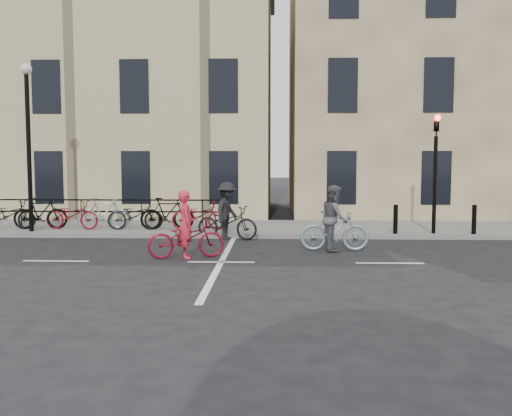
{
  "coord_description": "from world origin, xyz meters",
  "views": [
    {
      "loc": [
        1.31,
        -13.39,
        2.48
      ],
      "look_at": [
        0.75,
        2.33,
        1.1
      ],
      "focal_mm": 40.0,
      "sensor_mm": 36.0,
      "label": 1
    }
  ],
  "objects_px": {
    "lamp_post": "(28,126)",
    "cyclist_grey": "(335,224)",
    "cyclist_pink": "(186,235)",
    "cyclist_dark": "(227,217)",
    "traffic_light": "(436,159)"
  },
  "relations": [
    {
      "from": "lamp_post",
      "to": "cyclist_grey",
      "type": "height_order",
      "value": "lamp_post"
    },
    {
      "from": "cyclist_pink",
      "to": "cyclist_grey",
      "type": "height_order",
      "value": "cyclist_grey"
    },
    {
      "from": "lamp_post",
      "to": "cyclist_dark",
      "type": "relative_size",
      "value": 2.53
    },
    {
      "from": "traffic_light",
      "to": "cyclist_dark",
      "type": "height_order",
      "value": "traffic_light"
    },
    {
      "from": "cyclist_grey",
      "to": "traffic_light",
      "type": "bearing_deg",
      "value": -51.48
    },
    {
      "from": "cyclist_pink",
      "to": "cyclist_grey",
      "type": "bearing_deg",
      "value": -87.02
    },
    {
      "from": "cyclist_pink",
      "to": "cyclist_grey",
      "type": "relative_size",
      "value": 1.09
    },
    {
      "from": "lamp_post",
      "to": "cyclist_grey",
      "type": "xyz_separation_m",
      "value": [
        9.37,
        -2.59,
        -2.77
      ]
    },
    {
      "from": "lamp_post",
      "to": "cyclist_grey",
      "type": "distance_m",
      "value": 10.11
    },
    {
      "from": "cyclist_pink",
      "to": "lamp_post",
      "type": "bearing_deg",
      "value": 40.17
    },
    {
      "from": "cyclist_pink",
      "to": "cyclist_grey",
      "type": "xyz_separation_m",
      "value": [
        3.8,
        1.25,
        0.13
      ]
    },
    {
      "from": "traffic_light",
      "to": "cyclist_dark",
      "type": "distance_m",
      "value": 6.64
    },
    {
      "from": "lamp_post",
      "to": "cyclist_pink",
      "type": "distance_m",
      "value": 7.37
    },
    {
      "from": "cyclist_dark",
      "to": "traffic_light",
      "type": "bearing_deg",
      "value": -66.6
    },
    {
      "from": "traffic_light",
      "to": "cyclist_grey",
      "type": "height_order",
      "value": "traffic_light"
    }
  ]
}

